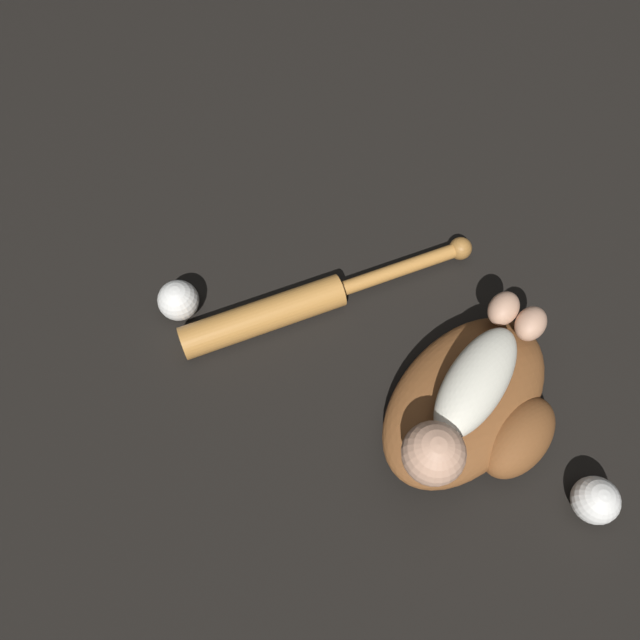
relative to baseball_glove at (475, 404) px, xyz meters
The scene contains 6 objects.
ground_plane 0.07m from the baseball_glove, 81.13° to the right, with size 6.00×6.00×0.00m, color black.
baseball_glove is the anchor object (origin of this frame).
baby_figure 0.09m from the baseball_glove, 11.94° to the right, with size 0.36×0.19×0.10m.
baseball_bat 0.36m from the baseball_glove, 69.85° to the right, with size 0.56×0.20×0.06m.
baseball 0.56m from the baseball_glove, 58.62° to the right, with size 0.08×0.08×0.08m.
baseball_spare 0.23m from the baseball_glove, 101.00° to the left, with size 0.08×0.08×0.08m.
Camera 1 is at (0.40, 0.15, 1.04)m, focal length 35.00 mm.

